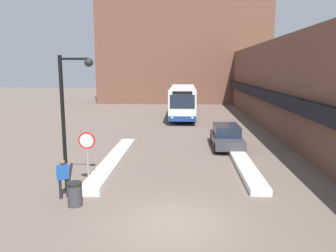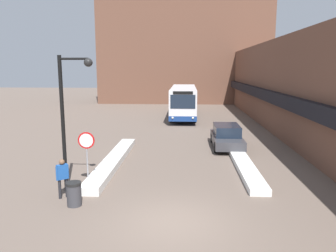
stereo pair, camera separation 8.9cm
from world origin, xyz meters
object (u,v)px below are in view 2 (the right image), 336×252
at_px(parked_car_front, 227,136).
at_px(stop_sign, 87,147).
at_px(city_bus, 183,101).
at_px(street_lamp, 69,108).
at_px(pedestrian, 63,175).
at_px(trash_bin, 74,194).

relative_size(parked_car_front, stop_sign, 1.89).
xyz_separation_m(city_bus, street_lamp, (-4.61, -22.55, 1.86)).
bearing_deg(pedestrian, street_lamp, 42.68).
xyz_separation_m(parked_car_front, pedestrian, (-7.78, -9.29, 0.22)).
bearing_deg(city_bus, parked_car_front, -77.74).
relative_size(street_lamp, trash_bin, 6.13).
xyz_separation_m(parked_car_front, trash_bin, (-7.07, -10.04, -0.29)).
distance_m(pedestrian, trash_bin, 1.16).
height_order(pedestrian, trash_bin, pedestrian).
bearing_deg(street_lamp, stop_sign, 53.70).
bearing_deg(parked_car_front, city_bus, 102.26).
xyz_separation_m(street_lamp, pedestrian, (-0.11, -0.86, -2.66)).
distance_m(city_bus, trash_bin, 24.53).
bearing_deg(trash_bin, parked_car_front, 54.86).
height_order(city_bus, pedestrian, city_bus).
relative_size(stop_sign, pedestrian, 1.51).
bearing_deg(city_bus, street_lamp, -101.54).
xyz_separation_m(pedestrian, trash_bin, (0.72, -0.75, -0.51)).
bearing_deg(stop_sign, street_lamp, -126.30).
height_order(stop_sign, trash_bin, stop_sign).
relative_size(parked_car_front, pedestrian, 2.86).
relative_size(stop_sign, trash_bin, 2.62).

